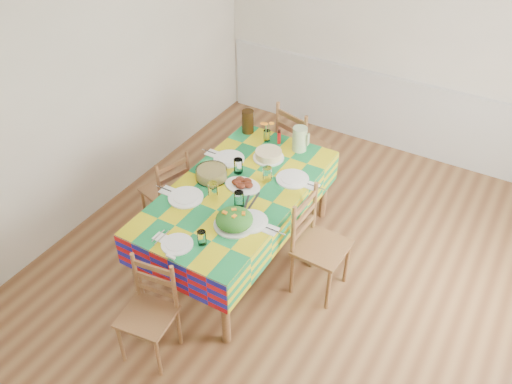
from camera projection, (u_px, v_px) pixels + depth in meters
room at (307, 152)px, 4.19m from camera, size 4.58×5.08×2.78m
wainscot at (396, 112)px, 6.41m from camera, size 4.41×0.06×0.92m
dining_table at (238, 197)px, 4.81m from camera, size 1.07×2.00×0.78m
setting_near_head at (185, 242)px, 4.19m from camera, size 0.41×0.27×0.12m
setting_left_near at (195, 194)px, 4.65m from camera, size 0.56×0.33×0.15m
setting_left_far at (232, 161)px, 5.04m from camera, size 0.54×0.32×0.14m
setting_right_near at (247, 213)px, 4.45m from camera, size 0.56×0.32×0.14m
setting_right_far at (284, 177)px, 4.84m from camera, size 0.56×0.32×0.14m
meat_platter at (243, 184)px, 4.77m from camera, size 0.33×0.24×0.06m
salad_platter at (234, 220)px, 4.35m from camera, size 0.34×0.34×0.14m
pasta_bowl at (212, 174)px, 4.85m from camera, size 0.28×0.28×0.10m
cake at (269, 155)px, 5.11m from camera, size 0.30×0.30×0.08m
serving_utensils at (250, 202)px, 4.61m from camera, size 0.13×0.30×0.01m
flower_vase at (267, 133)px, 5.32m from camera, size 0.14×0.11×0.22m
hot_sauce at (279, 137)px, 5.30m from camera, size 0.04×0.04×0.15m
green_pitcher at (300, 139)px, 5.18m from camera, size 0.14×0.14×0.24m
tea_pitcher at (248, 122)px, 5.43m from camera, size 0.12×0.12×0.24m
name_card at (171, 257)px, 4.09m from camera, size 0.08×0.02×0.02m
chair_near at (150, 312)px, 4.11m from camera, size 0.43×0.42×0.88m
chair_far at (299, 147)px, 5.78m from camera, size 0.55×0.54×1.02m
chair_left at (168, 191)px, 5.27m from camera, size 0.47×0.49×0.90m
chair_right at (317, 246)px, 4.62m from camera, size 0.43×0.45×0.98m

